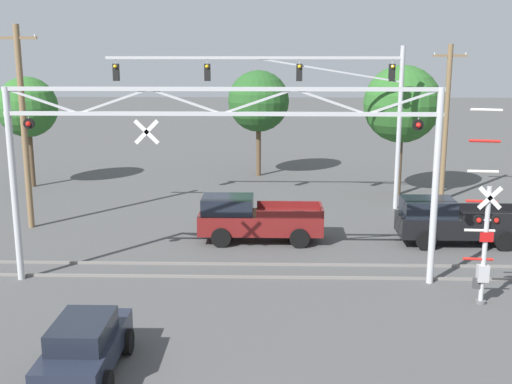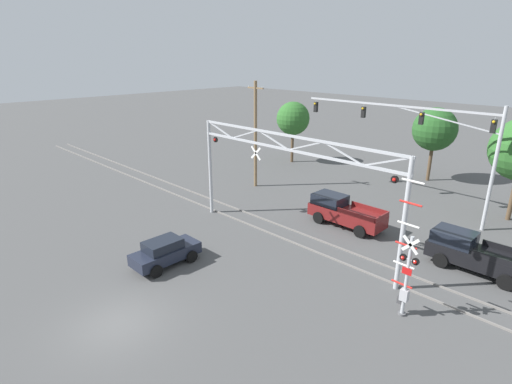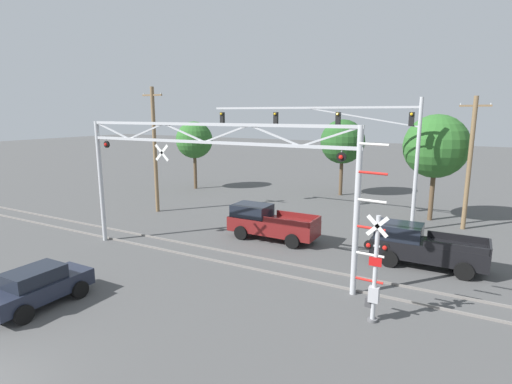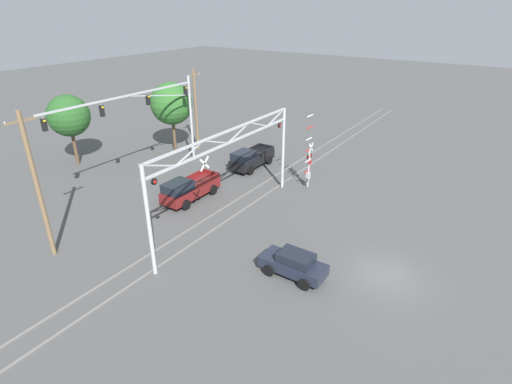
% 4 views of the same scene
% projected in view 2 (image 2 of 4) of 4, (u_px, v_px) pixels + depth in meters
% --- Properties ---
extents(ground_plane, '(200.00, 200.00, 0.00)m').
position_uv_depth(ground_plane, '(118.00, 324.00, 17.77)').
color(ground_plane, '#4C4C4C').
extents(rail_track_near, '(80.00, 0.08, 0.10)m').
position_uv_depth(rail_track_near, '(289.00, 241.00, 25.63)').
color(rail_track_near, gray).
rests_on(rail_track_near, ground_plane).
extents(rail_track_far, '(80.00, 0.08, 0.10)m').
position_uv_depth(rail_track_far, '(303.00, 234.00, 26.59)').
color(rail_track_far, gray).
rests_on(rail_track_far, ground_plane).
extents(crossing_gantry, '(15.11, 0.28, 6.98)m').
position_uv_depth(crossing_gantry, '(288.00, 169.00, 23.88)').
color(crossing_gantry, '#B7BABF').
rests_on(crossing_gantry, ground_plane).
extents(crossing_signal_mast, '(1.22, 0.35, 6.45)m').
position_uv_depth(crossing_signal_mast, '(406.00, 273.00, 17.76)').
color(crossing_signal_mast, '#B7BABF').
rests_on(crossing_signal_mast, ground_plane).
extents(traffic_signal_span, '(15.10, 0.39, 8.38)m').
position_uv_depth(traffic_signal_span, '(434.00, 135.00, 28.09)').
color(traffic_signal_span, '#B7BABF').
rests_on(traffic_signal_span, ground_plane).
extents(pickup_truck_lead, '(5.36, 2.10, 1.99)m').
position_uv_depth(pickup_truck_lead, '(343.00, 212.00, 27.82)').
color(pickup_truck_lead, maroon).
rests_on(pickup_truck_lead, ground_plane).
extents(pickup_truck_following, '(5.27, 2.10, 1.99)m').
position_uv_depth(pickup_truck_following, '(474.00, 253.00, 21.98)').
color(pickup_truck_following, black).
rests_on(pickup_truck_following, ground_plane).
extents(sedan_waiting, '(1.87, 3.90, 1.56)m').
position_uv_depth(sedan_waiting, '(165.00, 252.00, 22.56)').
color(sedan_waiting, '#1E2333').
rests_on(sedan_waiting, ground_plane).
extents(utility_pole_left, '(1.80, 0.28, 9.30)m').
position_uv_depth(utility_pole_left, '(255.00, 134.00, 34.93)').
color(utility_pole_left, brown).
rests_on(utility_pole_left, ground_plane).
extents(background_tree_beyond_span, '(3.96, 3.96, 6.88)m').
position_uv_depth(background_tree_beyond_span, '(435.00, 129.00, 36.54)').
color(background_tree_beyond_span, brown).
rests_on(background_tree_beyond_span, ground_plane).
extents(background_tree_far_left_verge, '(3.59, 3.59, 6.63)m').
position_uv_depth(background_tree_far_left_verge, '(293.00, 119.00, 43.15)').
color(background_tree_far_left_verge, brown).
rests_on(background_tree_far_left_verge, ground_plane).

